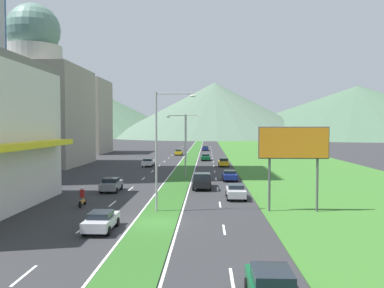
{
  "coord_description": "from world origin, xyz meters",
  "views": [
    {
      "loc": [
        3.91,
        -29.89,
        7.34
      ],
      "look_at": [
        0.86,
        49.01,
        3.87
      ],
      "focal_mm": 37.46,
      "sensor_mm": 36.0,
      "label": 1
    }
  ],
  "objects_px": {
    "car_6": "(230,175)",
    "pickup_truck_0": "(202,181)",
    "street_lamp_far": "(188,135)",
    "car_0": "(273,288)",
    "street_lamp_mid": "(183,141)",
    "car_1": "(206,157)",
    "car_3": "(236,191)",
    "motorcycle_rider": "(82,198)",
    "street_lamp_near": "(161,143)",
    "car_4": "(101,221)",
    "car_7": "(179,152)",
    "car_9": "(148,162)",
    "car_8": "(111,184)",
    "car_2": "(224,162)",
    "billboard_roadside": "(294,147)",
    "car_5": "(205,148)"
  },
  "relations": [
    {
      "from": "street_lamp_mid",
      "to": "car_0",
      "type": "height_order",
      "value": "street_lamp_mid"
    },
    {
      "from": "car_9",
      "to": "billboard_roadside",
      "type": "bearing_deg",
      "value": -154.8
    },
    {
      "from": "car_3",
      "to": "car_6",
      "type": "bearing_deg",
      "value": 179.33
    },
    {
      "from": "car_1",
      "to": "car_9",
      "type": "relative_size",
      "value": 0.97
    },
    {
      "from": "street_lamp_mid",
      "to": "pickup_truck_0",
      "type": "relative_size",
      "value": 1.68
    },
    {
      "from": "car_0",
      "to": "car_8",
      "type": "height_order",
      "value": "car_8"
    },
    {
      "from": "car_6",
      "to": "motorcycle_rider",
      "type": "height_order",
      "value": "motorcycle_rider"
    },
    {
      "from": "car_3",
      "to": "car_6",
      "type": "xyz_separation_m",
      "value": [
        0.16,
        13.57,
        -0.02
      ]
    },
    {
      "from": "street_lamp_near",
      "to": "car_7",
      "type": "relative_size",
      "value": 2.53
    },
    {
      "from": "car_8",
      "to": "car_6",
      "type": "bearing_deg",
      "value": -55.48
    },
    {
      "from": "car_2",
      "to": "car_8",
      "type": "bearing_deg",
      "value": -25.43
    },
    {
      "from": "street_lamp_near",
      "to": "car_4",
      "type": "height_order",
      "value": "street_lamp_near"
    },
    {
      "from": "car_7",
      "to": "motorcycle_rider",
      "type": "distance_m",
      "value": 65.94
    },
    {
      "from": "car_2",
      "to": "car_4",
      "type": "bearing_deg",
      "value": -12.79
    },
    {
      "from": "street_lamp_mid",
      "to": "car_1",
      "type": "relative_size",
      "value": 1.98
    },
    {
      "from": "pickup_truck_0",
      "to": "motorcycle_rider",
      "type": "xyz_separation_m",
      "value": [
        -10.84,
        -10.74,
        -0.24
      ]
    },
    {
      "from": "street_lamp_far",
      "to": "car_0",
      "type": "distance_m",
      "value": 65.82
    },
    {
      "from": "street_lamp_far",
      "to": "car_8",
      "type": "distance_m",
      "value": 37.83
    },
    {
      "from": "billboard_roadside",
      "to": "car_9",
      "type": "bearing_deg",
      "value": 115.2
    },
    {
      "from": "street_lamp_near",
      "to": "street_lamp_far",
      "type": "xyz_separation_m",
      "value": [
        0.01,
        47.43,
        -0.32
      ]
    },
    {
      "from": "street_lamp_near",
      "to": "car_1",
      "type": "relative_size",
      "value": 2.25
    },
    {
      "from": "car_1",
      "to": "car_3",
      "type": "height_order",
      "value": "car_3"
    },
    {
      "from": "street_lamp_far",
      "to": "car_1",
      "type": "bearing_deg",
      "value": 52.91
    },
    {
      "from": "billboard_roadside",
      "to": "car_1",
      "type": "height_order",
      "value": "billboard_roadside"
    },
    {
      "from": "car_6",
      "to": "pickup_truck_0",
      "type": "relative_size",
      "value": 0.76
    },
    {
      "from": "street_lamp_mid",
      "to": "motorcycle_rider",
      "type": "height_order",
      "value": "street_lamp_mid"
    },
    {
      "from": "car_3",
      "to": "motorcycle_rider",
      "type": "height_order",
      "value": "motorcycle_rider"
    },
    {
      "from": "motorcycle_rider",
      "to": "street_lamp_near",
      "type": "bearing_deg",
      "value": -105.41
    },
    {
      "from": "street_lamp_mid",
      "to": "car_1",
      "type": "xyz_separation_m",
      "value": [
        3.12,
        28.44,
        -4.49
      ]
    },
    {
      "from": "car_6",
      "to": "motorcycle_rider",
      "type": "distance_m",
      "value": 23.16
    },
    {
      "from": "street_lamp_far",
      "to": "car_4",
      "type": "distance_m",
      "value": 54.16
    },
    {
      "from": "car_5",
      "to": "car_3",
      "type": "bearing_deg",
      "value": 2.51
    },
    {
      "from": "street_lamp_far",
      "to": "car_3",
      "type": "xyz_separation_m",
      "value": [
        6.88,
        -40.9,
        -4.84
      ]
    },
    {
      "from": "street_lamp_mid",
      "to": "car_5",
      "type": "height_order",
      "value": "street_lamp_mid"
    },
    {
      "from": "car_3",
      "to": "pickup_truck_0",
      "type": "distance_m",
      "value": 7.19
    },
    {
      "from": "car_2",
      "to": "pickup_truck_0",
      "type": "distance_m",
      "value": 27.09
    },
    {
      "from": "street_lamp_far",
      "to": "car_9",
      "type": "relative_size",
      "value": 2.06
    },
    {
      "from": "car_4",
      "to": "street_lamp_near",
      "type": "bearing_deg",
      "value": -28.44
    },
    {
      "from": "street_lamp_mid",
      "to": "car_4",
      "type": "relative_size",
      "value": 2.16
    },
    {
      "from": "pickup_truck_0",
      "to": "street_lamp_mid",
      "type": "bearing_deg",
      "value": -165.27
    },
    {
      "from": "car_1",
      "to": "car_8",
      "type": "distance_m",
      "value": 42.94
    },
    {
      "from": "street_lamp_near",
      "to": "car_0",
      "type": "bearing_deg",
      "value": -69.57
    },
    {
      "from": "street_lamp_near",
      "to": "car_8",
      "type": "xyz_separation_m",
      "value": [
        -6.85,
        10.53,
        -5.12
      ]
    },
    {
      "from": "car_3",
      "to": "car_8",
      "type": "bearing_deg",
      "value": -106.24
    },
    {
      "from": "car_9",
      "to": "pickup_truck_0",
      "type": "relative_size",
      "value": 0.88
    },
    {
      "from": "car_5",
      "to": "car_6",
      "type": "distance_m",
      "value": 67.37
    },
    {
      "from": "car_1",
      "to": "motorcycle_rider",
      "type": "bearing_deg",
      "value": -12.46
    },
    {
      "from": "car_7",
      "to": "street_lamp_near",
      "type": "bearing_deg",
      "value": -177.16
    },
    {
      "from": "car_8",
      "to": "street_lamp_near",
      "type": "bearing_deg",
      "value": -146.95
    },
    {
      "from": "car_6",
      "to": "car_7",
      "type": "distance_m",
      "value": 48.9
    }
  ]
}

